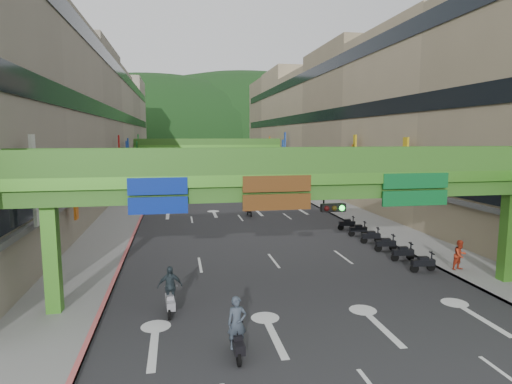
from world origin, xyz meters
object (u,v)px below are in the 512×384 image
overpass_near (327,190)px  pedestrian_red (460,258)px  car_yellow (233,189)px  scooter_rider_near (237,329)px  scooter_rider_mid (249,205)px  car_silver (173,187)px

overpass_near → pedestrian_red: size_ratio=16.55×
car_yellow → scooter_rider_near: bearing=-92.6°
scooter_rider_mid → pedestrian_red: 20.86m
scooter_rider_mid → overpass_near: bearing=-90.2°
scooter_rider_near → scooter_rider_mid: 26.35m
scooter_rider_mid → car_silver: (-7.31, 19.18, -0.45)m
scooter_rider_mid → car_silver: scooter_rider_mid is taller
pedestrian_red → car_yellow: bearing=90.9°
scooter_rider_near → scooter_rider_mid: (4.80, 25.91, 0.03)m
scooter_rider_near → pedestrian_red: bearing=27.2°
car_yellow → pedestrian_red: 35.08m
scooter_rider_near → overpass_near: bearing=42.7°
car_silver → pedestrian_red: bearing=-71.2°
scooter_rider_mid → car_silver: size_ratio=0.55×
scooter_rider_near → car_silver: scooter_rider_near is taller
overpass_near → car_yellow: 36.96m
overpass_near → pedestrian_red: overpass_near is taller
pedestrian_red → scooter_rider_mid: bearing=102.1°
scooter_rider_near → car_silver: (-2.51, 45.09, -0.42)m
car_yellow → car_silver: bearing=157.4°
car_silver → overpass_near: bearing=-84.0°
overpass_near → scooter_rider_mid: bearing=89.8°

